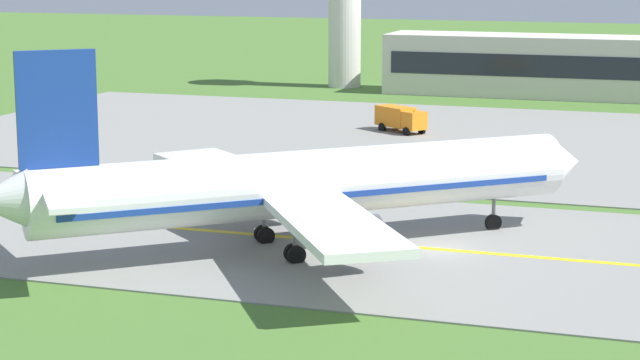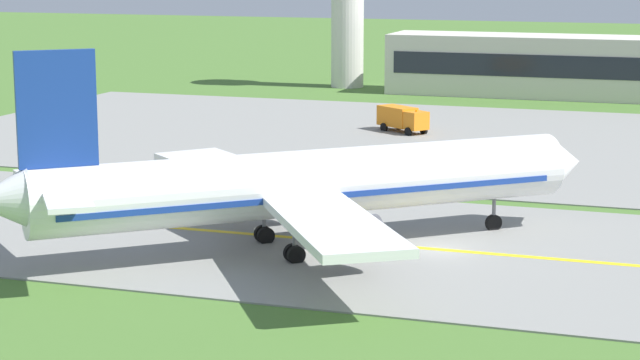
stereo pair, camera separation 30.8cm
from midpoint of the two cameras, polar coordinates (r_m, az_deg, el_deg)
The scene contains 6 objects.
ground_plane at distance 72.38m, azimuth 5.84°, elevation -3.44°, with size 500.00×500.00×0.00m, color #47702D.
taxiway_strip at distance 72.37m, azimuth 5.84°, elevation -3.40°, with size 240.00×28.00×0.10m, color gray.
taxiway_centreline at distance 72.36m, azimuth 5.84°, elevation -3.36°, with size 220.00×0.60×0.01m, color yellow.
airplane_lead at distance 71.21m, azimuth -0.76°, elevation -0.21°, with size 32.40×29.94×12.70m.
service_truck_baggage at distance 119.54m, azimuth 4.09°, elevation 3.02°, with size 6.06×5.18×2.60m.
terminal_building at distance 151.79m, azimuth 14.93°, elevation 5.24°, with size 61.06×9.67×8.89m.
Camera 2 is at (15.88, -68.31, 17.84)m, focal length 66.11 mm.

